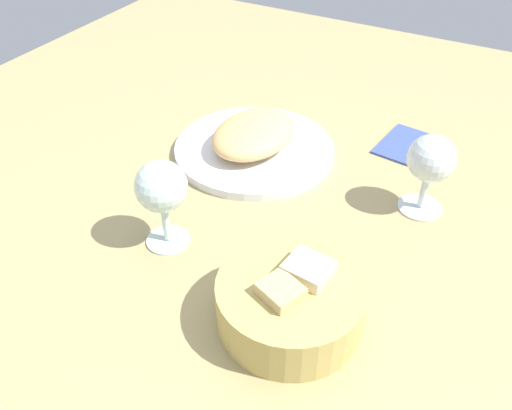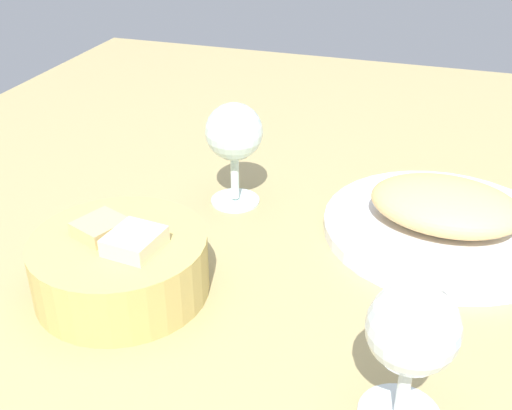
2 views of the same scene
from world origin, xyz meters
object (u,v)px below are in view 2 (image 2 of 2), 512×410
Objects in this scene: bread_basket at (121,264)px; wine_glass_far at (412,336)px; plate at (441,228)px; wine_glass_near at (234,137)px.

bread_basket is 28.89cm from wine_glass_far.
wine_glass_near reaches higher than plate.
wine_glass_far is at bearing 129.78° from wine_glass_near.
wine_glass_near reaches higher than wine_glass_far.
bread_basket is (28.65, 20.42, 2.46)cm from plate.
wine_glass_near is at bearing -101.92° from bread_basket.
wine_glass_far is at bearing 87.58° from plate.
wine_glass_near is 1.05× the size of wine_glass_far.
wine_glass_near is at bearing -50.22° from wine_glass_far.
bread_basket reaches higher than plate.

